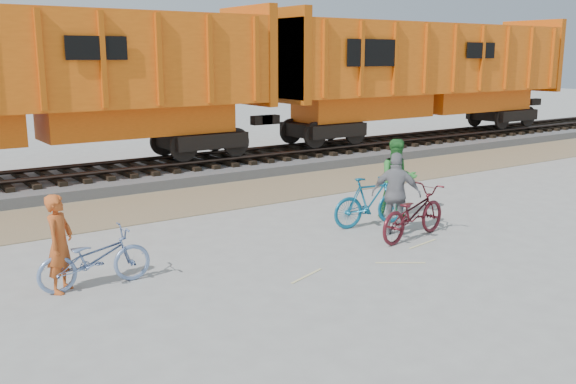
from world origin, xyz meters
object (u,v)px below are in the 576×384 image
(hopper_car_center, at_px, (27,80))
(bicycle_blue, at_px, (95,258))
(person_woman, at_px, (396,194))
(bicycle_maroon, at_px, (413,213))
(person_man, at_px, (398,179))
(bicycle_teal, at_px, (370,202))
(hopper_car_right, at_px, (424,72))
(person_solo, at_px, (60,243))

(hopper_car_center, xyz_separation_m, bicycle_blue, (-1.08, -8.26, -2.53))
(person_woman, bearing_deg, bicycle_maroon, 153.12)
(person_man, xyz_separation_m, person_woman, (-1.04, -1.02, -0.04))
(bicycle_teal, relative_size, person_man, 1.00)
(person_man, bearing_deg, bicycle_maroon, -93.44)
(hopper_car_right, bearing_deg, hopper_car_center, 180.00)
(bicycle_maroon, relative_size, person_solo, 1.29)
(person_solo, bearing_deg, person_man, -45.51)
(hopper_car_center, distance_m, person_solo, 8.60)
(person_man, bearing_deg, hopper_car_center, 158.08)
(bicycle_blue, xyz_separation_m, person_solo, (-0.50, 0.10, 0.31))
(hopper_car_center, xyz_separation_m, person_solo, (-1.58, -8.16, -2.22))
(person_man, distance_m, person_woman, 1.46)
(bicycle_teal, bearing_deg, hopper_car_center, 40.84)
(bicycle_blue, relative_size, person_man, 1.00)
(bicycle_teal, height_order, person_man, person_man)
(bicycle_blue, bearing_deg, person_woman, -92.12)
(person_man, bearing_deg, person_woman, -105.44)
(bicycle_blue, distance_m, person_woman, 6.15)
(hopper_car_center, relative_size, person_solo, 8.92)
(bicycle_maroon, height_order, person_man, person_man)
(hopper_car_right, distance_m, person_man, 12.01)
(hopper_car_right, bearing_deg, bicycle_blue, -152.82)
(bicycle_teal, relative_size, bicycle_maroon, 0.90)
(person_solo, bearing_deg, bicycle_teal, -46.78)
(hopper_car_right, height_order, person_woman, hopper_car_right)
(person_solo, xyz_separation_m, person_woman, (6.61, -0.63, 0.08))
(hopper_car_right, relative_size, bicycle_teal, 7.70)
(hopper_car_right, distance_m, bicycle_teal, 12.96)
(hopper_car_right, bearing_deg, bicycle_maroon, -137.04)
(person_solo, distance_m, person_woman, 6.64)
(bicycle_maroon, bearing_deg, hopper_car_center, 18.83)
(person_man, bearing_deg, bicycle_blue, -146.01)
(hopper_car_right, xyz_separation_m, person_man, (-8.93, -7.76, -2.10))
(bicycle_blue, xyz_separation_m, bicycle_teal, (6.16, 0.30, 0.07))
(hopper_car_center, bearing_deg, person_solo, -100.97)
(bicycle_maroon, xyz_separation_m, person_woman, (-0.10, 0.40, 0.33))
(hopper_car_right, relative_size, person_solo, 8.92)
(hopper_car_center, height_order, person_man, hopper_car_center)
(bicycle_teal, relative_size, person_woman, 1.05)
(bicycle_maroon, bearing_deg, bicycle_blue, 71.13)
(bicycle_blue, bearing_deg, bicycle_maroon, -95.68)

